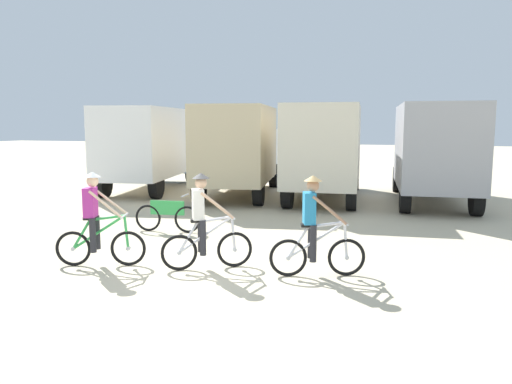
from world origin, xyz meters
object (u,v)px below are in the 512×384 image
(cyclist_cowboy_hat, at_px, (204,225))
(box_truck_grey_hauler, at_px, (434,149))
(box_truck_avon_van, at_px, (149,145))
(bicycle_spare, at_px, (168,216))
(box_truck_tan_camper, at_px, (240,146))
(cyclist_orange_shirt, at_px, (97,223))
(cyclist_near_camera, at_px, (315,230))
(box_truck_cream_rv, at_px, (325,148))

(cyclist_cowboy_hat, bearing_deg, box_truck_grey_hauler, 66.12)
(box_truck_avon_van, height_order, bicycle_spare, box_truck_avon_van)
(box_truck_tan_camper, distance_m, bicycle_spare, 6.84)
(cyclist_orange_shirt, bearing_deg, box_truck_avon_van, 114.67)
(cyclist_orange_shirt, xyz_separation_m, cyclist_near_camera, (4.09, 0.63, 0.00))
(box_truck_avon_van, xyz_separation_m, box_truck_grey_hauler, (10.99, -0.01, 0.00))
(box_truck_avon_van, distance_m, box_truck_grey_hauler, 10.99)
(box_truck_avon_van, xyz_separation_m, box_truck_cream_rv, (7.30, -0.25, 0.00))
(box_truck_tan_camper, xyz_separation_m, cyclist_near_camera, (4.69, -9.17, -1.03))
(box_truck_avon_van, distance_m, cyclist_near_camera, 12.97)
(box_truck_grey_hauler, bearing_deg, box_truck_tan_camper, -177.19)
(cyclist_near_camera, height_order, bicycle_spare, cyclist_near_camera)
(cyclist_orange_shirt, distance_m, cyclist_cowboy_hat, 2.08)
(box_truck_grey_hauler, xyz_separation_m, cyclist_cowboy_hat, (-4.30, -9.70, -1.03))
(box_truck_tan_camper, bearing_deg, box_truck_cream_rv, 1.69)
(box_truck_avon_van, relative_size, cyclist_orange_shirt, 3.88)
(box_truck_avon_van, height_order, box_truck_tan_camper, same)
(box_truck_avon_van, xyz_separation_m, cyclist_cowboy_hat, (6.69, -9.71, -1.03))
(box_truck_tan_camper, relative_size, box_truck_cream_rv, 1.02)
(bicycle_spare, bearing_deg, cyclist_cowboy_hat, -50.97)
(box_truck_grey_hauler, distance_m, cyclist_orange_shirt, 12.00)
(box_truck_avon_van, xyz_separation_m, cyclist_orange_shirt, (4.66, -10.15, -1.03))
(box_truck_grey_hauler, xyz_separation_m, cyclist_near_camera, (-2.24, -9.51, -1.03))
(box_truck_avon_van, bearing_deg, cyclist_orange_shirt, -65.33)
(box_truck_grey_hauler, relative_size, cyclist_near_camera, 3.80)
(cyclist_near_camera, bearing_deg, bicycle_spare, 149.43)
(box_truck_tan_camper, bearing_deg, cyclist_cowboy_hat, -74.29)
(cyclist_near_camera, bearing_deg, box_truck_avon_van, 132.57)
(cyclist_orange_shirt, distance_m, cyclist_near_camera, 4.13)
(box_truck_cream_rv, relative_size, cyclist_cowboy_hat, 3.81)
(box_truck_cream_rv, distance_m, cyclist_near_camera, 9.44)
(box_truck_tan_camper, bearing_deg, box_truck_grey_hauler, 2.81)
(box_truck_cream_rv, bearing_deg, cyclist_near_camera, -81.15)
(cyclist_orange_shirt, distance_m, bicycle_spare, 3.17)
(cyclist_orange_shirt, xyz_separation_m, bicycle_spare, (-0.16, 3.14, -0.45))
(box_truck_tan_camper, height_order, cyclist_cowboy_hat, box_truck_tan_camper)
(cyclist_orange_shirt, xyz_separation_m, cyclist_cowboy_hat, (2.03, 0.44, 0.00))
(box_truck_avon_van, height_order, cyclist_near_camera, box_truck_avon_van)
(bicycle_spare, bearing_deg, box_truck_tan_camper, 93.84)
(cyclist_near_camera, distance_m, bicycle_spare, 4.95)
(box_truck_cream_rv, xyz_separation_m, bicycle_spare, (-2.80, -6.76, -1.48))
(box_truck_tan_camper, bearing_deg, bicycle_spare, -86.16)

